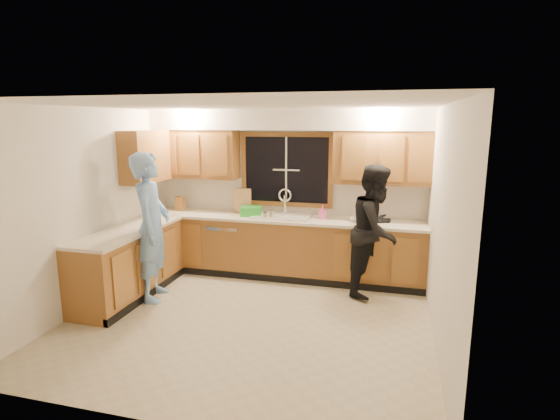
% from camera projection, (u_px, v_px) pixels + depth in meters
% --- Properties ---
extents(floor, '(4.20, 4.20, 0.00)m').
position_uv_depth(floor, '(248.00, 320.00, 5.20)').
color(floor, '#B5A98B').
rests_on(floor, ground).
extents(ceiling, '(4.20, 4.20, 0.00)m').
position_uv_depth(ceiling, '(245.00, 105.00, 4.70)').
color(ceiling, white).
extents(wall_back, '(4.20, 0.00, 4.20)m').
position_uv_depth(wall_back, '(286.00, 192.00, 6.75)').
color(wall_back, silver).
rests_on(wall_back, ground).
extents(wall_left, '(0.00, 3.80, 3.80)m').
position_uv_depth(wall_left, '(88.00, 209.00, 5.47)').
color(wall_left, silver).
rests_on(wall_left, ground).
extents(wall_right, '(0.00, 3.80, 3.80)m').
position_uv_depth(wall_right, '(442.00, 229.00, 4.43)').
color(wall_right, silver).
rests_on(wall_right, ground).
extents(base_cabinets_back, '(4.20, 0.60, 0.88)m').
position_uv_depth(base_cabinets_back, '(282.00, 248.00, 6.63)').
color(base_cabinets_back, '#925D2A').
rests_on(base_cabinets_back, ground).
extents(base_cabinets_left, '(0.60, 1.90, 0.88)m').
position_uv_depth(base_cabinets_left, '(130.00, 264.00, 5.89)').
color(base_cabinets_left, '#925D2A').
rests_on(base_cabinets_left, ground).
extents(countertop_back, '(4.20, 0.63, 0.04)m').
position_uv_depth(countertop_back, '(281.00, 219.00, 6.52)').
color(countertop_back, silver).
rests_on(countertop_back, base_cabinets_back).
extents(countertop_left, '(0.63, 1.90, 0.04)m').
position_uv_depth(countertop_left, '(128.00, 231.00, 5.79)').
color(countertop_left, silver).
rests_on(countertop_left, base_cabinets_left).
extents(upper_cabinets_left, '(1.35, 0.33, 0.75)m').
position_uv_depth(upper_cabinets_left, '(196.00, 154.00, 6.84)').
color(upper_cabinets_left, '#925D2A').
rests_on(upper_cabinets_left, wall_back).
extents(upper_cabinets_right, '(1.35, 0.33, 0.75)m').
position_uv_depth(upper_cabinets_right, '(382.00, 158.00, 6.13)').
color(upper_cabinets_right, '#925D2A').
rests_on(upper_cabinets_right, wall_back).
extents(upper_cabinets_return, '(0.33, 0.90, 0.75)m').
position_uv_depth(upper_cabinets_return, '(145.00, 156.00, 6.38)').
color(upper_cabinets_return, '#925D2A').
rests_on(upper_cabinets_return, wall_left).
extents(soffit, '(4.20, 0.35, 0.30)m').
position_uv_depth(soffit, '(284.00, 120.00, 6.37)').
color(soffit, white).
rests_on(soffit, wall_back).
extents(window_frame, '(1.44, 0.03, 1.14)m').
position_uv_depth(window_frame, '(286.00, 170.00, 6.68)').
color(window_frame, black).
rests_on(window_frame, wall_back).
extents(sink, '(0.86, 0.52, 0.57)m').
position_uv_depth(sink, '(282.00, 221.00, 6.55)').
color(sink, silver).
rests_on(sink, countertop_back).
extents(dishwasher, '(0.60, 0.56, 0.82)m').
position_uv_depth(dishwasher, '(229.00, 246.00, 6.84)').
color(dishwasher, white).
rests_on(dishwasher, floor).
extents(stove, '(0.58, 0.75, 0.90)m').
position_uv_depth(stove, '(103.00, 277.00, 5.35)').
color(stove, white).
rests_on(stove, floor).
extents(man, '(0.66, 0.82, 1.95)m').
position_uv_depth(man, '(152.00, 227.00, 5.69)').
color(man, '#75A2DE').
rests_on(man, floor).
extents(woman, '(0.91, 1.03, 1.78)m').
position_uv_depth(woman, '(376.00, 230.00, 5.87)').
color(woman, black).
rests_on(woman, floor).
extents(knife_block, '(0.13, 0.11, 0.23)m').
position_uv_depth(knife_block, '(180.00, 204.00, 6.99)').
color(knife_block, '#9D652B').
rests_on(knife_block, countertop_back).
extents(cutting_board, '(0.29, 0.18, 0.37)m').
position_uv_depth(cutting_board, '(243.00, 200.00, 6.88)').
color(cutting_board, tan).
rests_on(cutting_board, countertop_back).
extents(dish_crate, '(0.35, 0.33, 0.14)m').
position_uv_depth(dish_crate, '(251.00, 211.00, 6.64)').
color(dish_crate, green).
rests_on(dish_crate, countertop_back).
extents(soap_bottle, '(0.12, 0.12, 0.20)m').
position_uv_depth(soap_bottle, '(323.00, 212.00, 6.41)').
color(soap_bottle, pink).
rests_on(soap_bottle, countertop_back).
extents(bowl, '(0.24, 0.24, 0.06)m').
position_uv_depth(bowl, '(359.00, 220.00, 6.24)').
color(bowl, silver).
rests_on(bowl, countertop_back).
extents(can_left, '(0.06, 0.06, 0.11)m').
position_uv_depth(can_left, '(265.00, 216.00, 6.38)').
color(can_left, beige).
rests_on(can_left, countertop_back).
extents(can_right, '(0.07, 0.07, 0.13)m').
position_uv_depth(can_right, '(272.00, 215.00, 6.40)').
color(can_right, beige).
rests_on(can_right, countertop_back).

